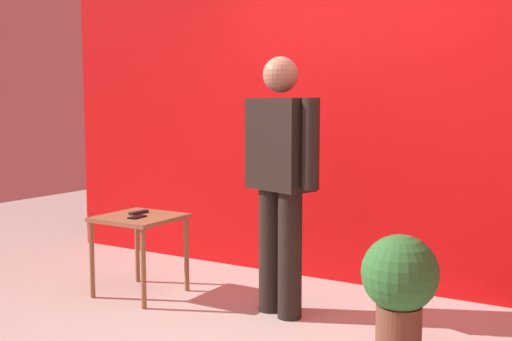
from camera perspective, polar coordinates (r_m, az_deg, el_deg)
The scene contains 6 objects.
back_wall_red at distance 4.97m, azimuth 10.25°, elevation 6.67°, with size 6.01×0.12×2.96m, color red.
standing_person at distance 4.19m, azimuth 2.22°, elevation -0.17°, with size 0.68×0.37×1.73m.
side_table at distance 4.77m, azimuth -10.47°, elevation -5.06°, with size 0.55×0.55×0.60m.
cell_phone at distance 4.68m, azimuth -10.67°, elevation -4.15°, with size 0.07×0.14×0.01m, color black.
tv_remote at distance 4.84m, azimuth -10.53°, elevation -3.74°, with size 0.04×0.17×0.02m, color black.
potted_plant at distance 3.72m, azimuth 12.84°, elevation -9.91°, with size 0.44×0.44×0.69m.
Camera 1 is at (1.76, -3.04, 1.42)m, focal length 44.34 mm.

